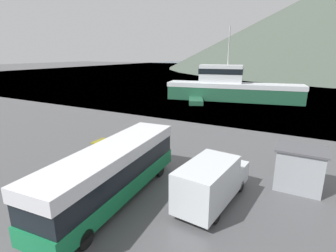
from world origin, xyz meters
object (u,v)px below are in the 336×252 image
(delivery_van, at_px, (212,181))
(fishing_boat, at_px, (231,87))
(tour_bus, at_px, (113,171))
(storage_bin, at_px, (103,149))
(small_boat, at_px, (196,100))
(dock_kiosk, at_px, (299,168))

(delivery_van, xyz_separation_m, fishing_boat, (-8.33, 33.57, 1.01))
(tour_bus, relative_size, fishing_boat, 0.47)
(fishing_boat, distance_m, storage_bin, 31.46)
(fishing_boat, relative_size, small_boat, 3.10)
(storage_bin, height_order, small_boat, storage_bin)
(storage_bin, relative_size, dock_kiosk, 0.49)
(tour_bus, bearing_deg, delivery_van, 19.56)
(storage_bin, bearing_deg, tour_bus, -42.85)
(delivery_van, xyz_separation_m, storage_bin, (-9.93, 2.20, -0.63))
(delivery_van, relative_size, dock_kiosk, 2.14)
(fishing_boat, height_order, storage_bin, fishing_boat)
(tour_bus, height_order, delivery_van, tour_bus)
(dock_kiosk, xyz_separation_m, small_boat, (-17.42, 25.04, -0.98))
(tour_bus, distance_m, dock_kiosk, 11.34)
(tour_bus, height_order, storage_bin, tour_bus)
(storage_bin, bearing_deg, small_boat, 96.92)
(tour_bus, height_order, small_boat, tour_bus)
(fishing_boat, bearing_deg, storage_bin, -14.23)
(dock_kiosk, bearing_deg, small_boat, 124.82)
(dock_kiosk, relative_size, small_boat, 0.38)
(tour_bus, height_order, dock_kiosk, tour_bus)
(tour_bus, distance_m, small_boat, 32.63)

